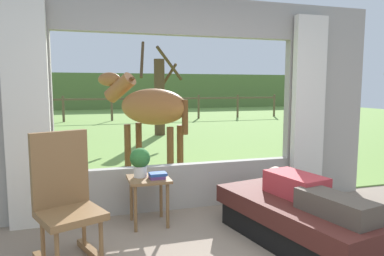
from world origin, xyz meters
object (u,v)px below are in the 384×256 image
Objects in this scene: horse at (149,108)px; potted_plant at (140,160)px; recliner_sofa at (303,220)px; rocking_chair at (66,200)px; pasture_tree at (159,94)px; reclining_person at (307,191)px; side_table at (149,186)px; book_stack at (157,176)px.

potted_plant is at bearing -148.44° from horse.
potted_plant is (-1.42, 0.95, 0.48)m from recliner_sofa.
rocking_chair is 7.94m from pasture_tree.
pasture_tree is at bearing 77.11° from reclining_person.
reclining_person is at bearing -30.83° from rocking_chair.
book_stack reaches higher than side_table.
horse reaches higher than side_table.
potted_plant is (0.74, 0.68, 0.16)m from rocking_chair.
book_stack is at bearing 135.29° from recliner_sofa.
recliner_sofa is 7.89m from pasture_tree.
book_stack is at bearing -143.57° from horse.
side_table is at bearing 135.11° from recliner_sofa.
book_stack is at bearing -36.48° from potted_plant.
rocking_chair is at bearing 160.18° from reclining_person.
side_table is at bearing -146.03° from horse.
rocking_chair is at bearing -148.38° from book_stack.
book_stack is at bearing -101.82° from pasture_tree.
recliner_sofa is at bearing -29.55° from rocking_chair.
rocking_chair is 1.01m from potted_plant.
horse is 4.94m from pasture_tree.
recliner_sofa is at bearing -91.52° from pasture_tree.
rocking_chair is at bearing -142.91° from side_table.
reclining_person is at bearing -34.95° from side_table.
potted_plant reaches higher than book_stack.
reclining_person is 7.91m from pasture_tree.
book_stack is (-1.26, 0.87, 0.03)m from reclining_person.
horse is at bearing 95.89° from reclining_person.
horse reaches higher than recliner_sofa.
recliner_sofa is at bearing 78.62° from reclining_person.
reclining_person is 7.76× the size of book_stack.
reclining_person is at bearing -101.38° from recliner_sofa.
potted_plant is at bearing 143.13° from side_table.
horse reaches higher than book_stack.
recliner_sofa is 1.65× the size of rocking_chair.
book_stack is at bearing 9.22° from rocking_chair.
recliner_sofa is 10.00× the size of book_stack.
book_stack is at bearing -36.10° from side_table.
potted_plant is at bearing 143.52° from book_stack.
pasture_tree is at bearing 76.67° from potted_plant.
pasture_tree is at bearing 50.21° from rocking_chair.
side_table is (-1.34, 0.94, -0.10)m from reclining_person.
recliner_sofa is 3.55× the size of side_table.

